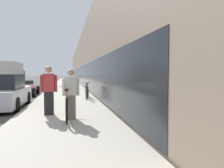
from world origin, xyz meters
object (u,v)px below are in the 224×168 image
object	(u,v)px
person_rider	(71,94)
moving_truck	(10,74)
tandem_bicycle	(67,105)
cruiser_bike_nearest	(87,91)
person_bystander	(49,90)
parked_sedan_curbside	(2,93)
bike_rack_hoop	(86,90)
vintage_roadster_curbside	(23,89)

from	to	relation	value
person_rider	moving_truck	xyz separation A→B (m)	(-6.44, 19.38, 0.49)
tandem_bicycle	cruiser_bike_nearest	world-z (taller)	tandem_bicycle
person_bystander	cruiser_bike_nearest	bearing A→B (deg)	71.23
cruiser_bike_nearest	parked_sedan_curbside	world-z (taller)	parked_sedan_curbside
bike_rack_hoop	parked_sedan_curbside	world-z (taller)	parked_sedan_curbside
tandem_bicycle	bike_rack_hoop	distance (m)	4.60
vintage_roadster_curbside	cruiser_bike_nearest	bearing A→B (deg)	-36.92
person_bystander	vintage_roadster_curbside	xyz separation A→B (m)	(-2.36, 8.18, -0.51)
vintage_roadster_curbside	moving_truck	world-z (taller)	moving_truck
vintage_roadster_curbside	bike_rack_hoop	bearing A→B (deg)	-46.60
cruiser_bike_nearest	vintage_roadster_curbside	bearing A→B (deg)	143.08
person_rider	bike_rack_hoop	xyz separation A→B (m)	(0.88, 4.81, -0.26)
cruiser_bike_nearest	parked_sedan_curbside	distance (m)	4.63
bike_rack_hoop	person_rider	bearing A→B (deg)	-100.40
person_rider	person_bystander	bearing A→B (deg)	131.00
tandem_bicycle	person_bystander	distance (m)	0.89
tandem_bicycle	vintage_roadster_curbside	distance (m)	9.17
cruiser_bike_nearest	vintage_roadster_curbside	xyz separation A→B (m)	(-4.09, 3.08, -0.04)
person_bystander	bike_rack_hoop	distance (m)	4.30
tandem_bicycle	parked_sedan_curbside	distance (m)	4.27
tandem_bicycle	bike_rack_hoop	xyz separation A→B (m)	(1.01, 4.48, 0.11)
parked_sedan_curbside	moving_truck	distance (m)	16.24
cruiser_bike_nearest	parked_sedan_curbside	xyz separation A→B (m)	(-3.96, -2.40, 0.19)
tandem_bicycle	cruiser_bike_nearest	distance (m)	5.72
cruiser_bike_nearest	vintage_roadster_curbside	distance (m)	5.12
cruiser_bike_nearest	parked_sedan_curbside	size ratio (longest dim) A/B	0.40
vintage_roadster_curbside	person_bystander	bearing A→B (deg)	-73.90
tandem_bicycle	vintage_roadster_curbside	bearing A→B (deg)	108.83
cruiser_bike_nearest	moving_truck	distance (m)	15.40
person_bystander	bike_rack_hoop	world-z (taller)	person_bystander
person_rider	person_bystander	xyz separation A→B (m)	(-0.73, 0.84, 0.06)
parked_sedan_curbside	bike_rack_hoop	bearing A→B (deg)	18.38
moving_truck	bike_rack_hoop	bearing A→B (deg)	-63.31
person_rider	vintage_roadster_curbside	xyz separation A→B (m)	(-3.09, 9.01, -0.46)
parked_sedan_curbside	vintage_roadster_curbside	distance (m)	5.48
person_rider	vintage_roadster_curbside	world-z (taller)	person_rider
tandem_bicycle	moving_truck	world-z (taller)	moving_truck
person_bystander	parked_sedan_curbside	bearing A→B (deg)	129.43
person_rider	bike_rack_hoop	size ratio (longest dim) A/B	1.83
moving_truck	vintage_roadster_curbside	bearing A→B (deg)	-72.09
moving_truck	tandem_bicycle	bearing A→B (deg)	-71.67
tandem_bicycle	cruiser_bike_nearest	bearing A→B (deg)	78.56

